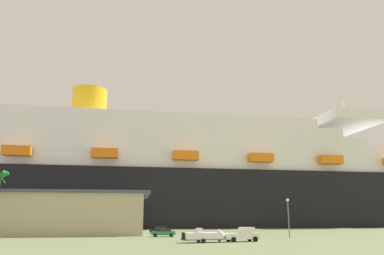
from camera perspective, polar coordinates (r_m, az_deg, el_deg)
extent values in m
plane|color=#66754C|center=(98.60, -0.45, -15.67)|extent=(600.00, 600.00, 0.00)
cube|color=black|center=(134.63, -2.29, -11.04)|extent=(217.62, 51.33, 18.78)
cube|color=white|center=(135.51, -2.24, -6.40)|extent=(191.62, 46.52, 3.15)
cube|color=white|center=(135.38, -4.04, -5.03)|extent=(185.15, 45.42, 3.15)
cube|color=white|center=(135.46, -5.84, -3.65)|extent=(173.86, 43.75, 3.15)
cube|color=white|center=(135.75, -7.62, -2.27)|extent=(163.51, 42.67, 3.15)
cube|color=white|center=(136.24, -9.39, -0.90)|extent=(152.46, 41.26, 3.15)
cube|color=white|center=(136.95, -11.14, 0.46)|extent=(142.12, 39.72, 3.15)
cube|color=white|center=(161.39, 21.18, 0.34)|extent=(24.52, 38.92, 4.00)
cylinder|color=yellow|center=(139.34, -15.45, 3.43)|extent=(13.16, 13.16, 10.81)
cylinder|color=silver|center=(164.59, 22.35, 1.62)|extent=(0.80, 0.80, 12.00)
cube|color=orange|center=(121.01, -25.24, -3.25)|extent=(8.23, 3.84, 2.80)
cube|color=orange|center=(117.12, -13.25, -3.87)|extent=(8.23, 3.84, 2.80)
cube|color=orange|center=(118.56, -1.00, -4.34)|extent=(8.23, 3.84, 2.80)
cube|color=orange|center=(125.14, 10.47, -4.60)|extent=(8.23, 3.84, 2.80)
cube|color=orange|center=(136.13, 20.45, -4.67)|extent=(8.23, 3.84, 2.80)
cube|color=white|center=(61.73, 7.54, -16.16)|extent=(5.91, 3.20, 0.90)
cube|color=white|center=(62.14, 8.38, -15.29)|extent=(2.38, 2.24, 0.90)
cube|color=#26333F|center=(62.45, 8.95, -15.34)|extent=(0.47, 1.66, 0.63)
cylinder|color=black|center=(63.53, 8.79, -16.45)|extent=(0.84, 0.45, 0.80)
cylinder|color=black|center=(61.76, 9.68, -16.51)|extent=(0.84, 0.45, 0.80)
cylinder|color=black|center=(61.90, 5.57, -16.62)|extent=(0.84, 0.45, 0.80)
cylinder|color=black|center=(60.09, 6.39, -16.71)|extent=(0.84, 0.45, 0.80)
cube|color=#595960|center=(59.19, 1.65, -16.76)|extent=(6.72, 3.34, 0.16)
cube|color=#595960|center=(60.62, 5.17, -16.64)|extent=(2.08, 0.59, 0.10)
cylinder|color=black|center=(60.12, 1.00, -16.86)|extent=(0.67, 0.36, 0.64)
cylinder|color=black|center=(58.09, 1.75, -16.98)|extent=(0.67, 0.36, 0.64)
cube|color=white|center=(59.16, 1.64, -16.25)|extent=(6.19, 3.42, 0.90)
cone|color=white|center=(60.40, 4.73, -16.15)|extent=(1.61, 2.17, 1.95)
cube|color=silver|center=(58.93, 1.08, -15.49)|extent=(1.00, 1.15, 0.70)
cube|color=black|center=(58.15, -1.37, -16.30)|extent=(0.46, 0.57, 1.10)
cone|color=#1E6628|center=(76.85, -27.17, -6.87)|extent=(1.06, 3.14, 2.85)
cone|color=#1E6628|center=(77.14, -27.19, -6.88)|extent=(2.93, 2.70, 2.54)
cone|color=#1E6628|center=(77.30, -27.32, -6.88)|extent=(3.13, 1.08, 2.87)
cone|color=#1E6628|center=(76.64, -27.27, -6.84)|extent=(2.33, 3.21, 2.46)
cylinder|color=slate|center=(74.01, 14.59, -13.47)|extent=(0.20, 0.20, 6.61)
sphere|color=#F9F2CC|center=(74.06, 14.42, -10.72)|extent=(0.56, 0.56, 0.56)
cube|color=black|center=(87.01, -4.96, -15.48)|extent=(4.58, 2.18, 0.70)
cube|color=#1E232D|center=(86.98, -4.80, -15.08)|extent=(2.60, 1.88, 0.55)
cylinder|color=black|center=(86.11, -6.01, -15.72)|extent=(0.67, 0.25, 0.66)
cylinder|color=black|center=(88.05, -5.94, -15.67)|extent=(0.67, 0.25, 0.66)
cylinder|color=black|center=(86.01, -3.97, -15.76)|extent=(0.67, 0.25, 0.66)
cylinder|color=black|center=(87.95, -3.94, -15.71)|extent=(0.67, 0.25, 0.66)
cube|color=#2D723F|center=(75.15, -4.44, -15.84)|extent=(4.63, 1.99, 0.70)
cube|color=#1E232D|center=(75.13, -4.24, -15.37)|extent=(2.60, 1.77, 0.55)
cylinder|color=black|center=(74.20, -5.65, -16.12)|extent=(0.66, 0.23, 0.66)
cylinder|color=black|center=(76.12, -5.64, -16.05)|extent=(0.66, 0.23, 0.66)
cylinder|color=black|center=(74.24, -3.21, -16.16)|extent=(0.66, 0.23, 0.66)
cylinder|color=black|center=(76.16, -3.26, -16.09)|extent=(0.66, 0.23, 0.66)
cube|color=#264C99|center=(80.04, -17.09, -15.16)|extent=(4.87, 2.63, 0.70)
cube|color=#1E232D|center=(80.02, -16.89, -14.72)|extent=(2.85, 2.07, 0.55)
cylinder|color=black|center=(79.17, -18.25, -15.36)|extent=(0.69, 0.34, 0.66)
cylinder|color=black|center=(80.95, -18.23, -15.30)|extent=(0.69, 0.34, 0.66)
cylinder|color=black|center=(79.19, -15.97, -15.51)|extent=(0.69, 0.34, 0.66)
cylinder|color=black|center=(80.97, -16.00, -15.45)|extent=(0.69, 0.34, 0.66)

